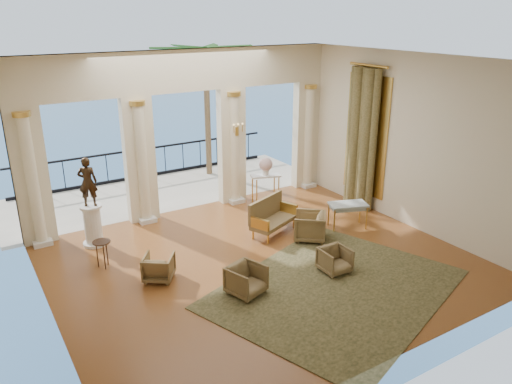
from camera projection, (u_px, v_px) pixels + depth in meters
floor at (262, 262)px, 11.44m from camera, size 9.00×9.00×0.00m
room_walls at (293, 152)px, 9.56m from camera, size 9.00×9.00×9.00m
arcade at (187, 122)px, 13.61m from camera, size 9.00×0.56×4.50m
terrace at (165, 191)px, 16.09m from camera, size 10.00×3.60×0.10m
balustrade at (147, 165)px, 17.21m from camera, size 9.00×0.06×1.03m
palm_tree at (205, 54)px, 16.30m from camera, size 2.00×2.00×4.50m
sea at (0, 109)px, 61.39m from camera, size 160.00×160.00×0.00m
curtain at (361, 139)px, 14.07m from camera, size 0.33×1.40×4.09m
window_frame at (366, 136)px, 14.14m from camera, size 0.04×1.60×3.40m
wall_sconce at (237, 131)px, 14.17m from camera, size 0.30×0.11×0.33m
rug at (336, 289)px, 10.35m from camera, size 5.95×5.28×0.02m
armchair_a at (246, 279)px, 10.07m from camera, size 0.83×0.80×0.69m
armchair_b at (335, 259)px, 10.94m from camera, size 0.62×0.58×0.62m
armchair_c at (310, 225)px, 12.47m from camera, size 1.03×1.04×0.78m
armchair_d at (159, 266)px, 10.63m from camera, size 0.83×0.82×0.63m
settee at (271, 216)px, 12.85m from camera, size 1.53×1.08×0.93m
game_table at (348, 206)px, 13.10m from camera, size 1.10×0.84×0.67m
pedestal at (93, 226)px, 12.15m from camera, size 0.56×0.56×1.04m
statue at (88, 182)px, 11.76m from camera, size 0.52×0.44×1.21m
console_table at (266, 180)px, 14.87m from camera, size 0.94×0.61×0.84m
urn at (266, 165)px, 14.72m from camera, size 0.40×0.40×0.53m
side_table at (102, 245)px, 11.05m from camera, size 0.39×0.39×0.64m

